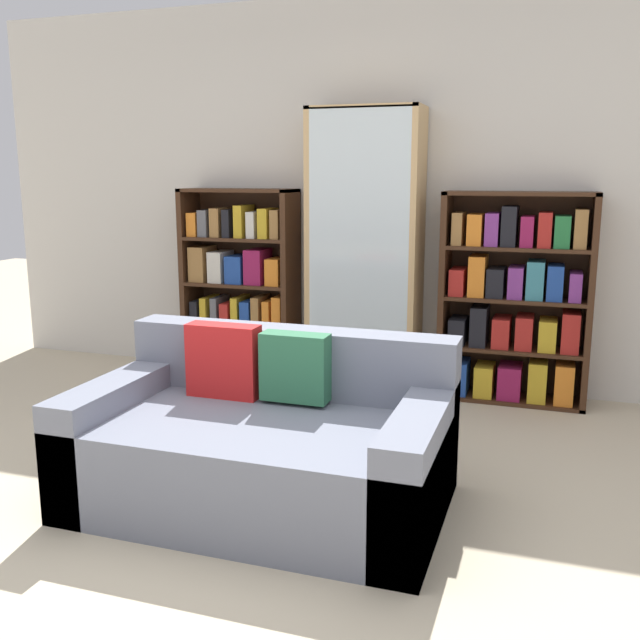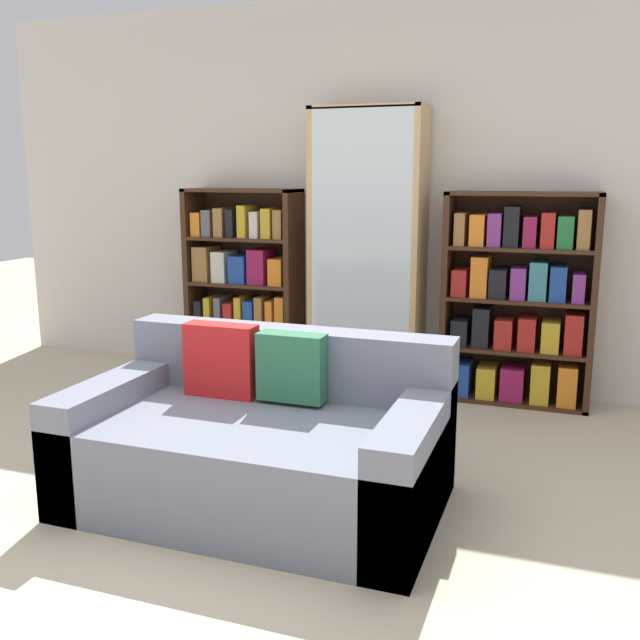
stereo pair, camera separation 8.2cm
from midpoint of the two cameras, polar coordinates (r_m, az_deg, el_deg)
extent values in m
plane|color=beige|center=(3.07, -9.65, -17.80)|extent=(16.00, 16.00, 0.00)
cube|color=beige|center=(5.14, 3.94, 9.95)|extent=(6.11, 0.06, 2.70)
cube|color=slate|center=(3.33, -5.46, -11.19)|extent=(1.65, 0.98, 0.42)
cube|color=slate|center=(3.55, -3.01, -3.25)|extent=(1.65, 0.20, 0.33)
cube|color=slate|center=(3.65, -16.09, -8.52)|extent=(0.20, 0.98, 0.54)
cube|color=slate|center=(3.10, 7.16, -11.79)|extent=(0.20, 0.98, 0.54)
cube|color=red|center=(3.52, -8.37, -3.23)|extent=(0.36, 0.12, 0.36)
cube|color=#2D6B47|center=(3.37, -2.71, -3.78)|extent=(0.32, 0.12, 0.32)
cube|color=#3D2314|center=(5.52, -10.65, 3.08)|extent=(0.04, 0.32, 1.39)
cube|color=#3D2314|center=(5.18, -2.78, 2.70)|extent=(0.04, 0.32, 1.39)
cube|color=#3D2314|center=(5.28, -7.03, 10.26)|extent=(0.85, 0.32, 0.02)
cube|color=#3D2314|center=(5.48, -6.67, -4.18)|extent=(0.85, 0.32, 0.02)
cube|color=#3D2314|center=(5.48, -6.16, 3.14)|extent=(0.85, 0.01, 1.39)
cube|color=#3D2314|center=(5.40, -6.76, -0.62)|extent=(0.77, 0.32, 0.02)
cube|color=#3D2314|center=(5.34, -6.84, 2.90)|extent=(0.77, 0.32, 0.02)
cube|color=#3D2314|center=(5.30, -6.93, 6.50)|extent=(0.77, 0.32, 0.02)
cube|color=#8E1947|center=(5.59, -9.87, -2.56)|extent=(0.07, 0.24, 0.24)
cube|color=#5B5B60|center=(5.55, -9.10, -2.81)|extent=(0.06, 0.24, 0.21)
cube|color=black|center=(5.51, -8.29, -2.65)|extent=(0.05, 0.24, 0.25)
cube|color=#AD231E|center=(5.48, -7.53, -2.95)|extent=(0.05, 0.24, 0.21)
cube|color=beige|center=(5.45, -6.72, -3.19)|extent=(0.06, 0.24, 0.18)
cube|color=#AD231E|center=(5.41, -5.98, -3.04)|extent=(0.07, 0.24, 0.22)
cube|color=black|center=(5.38, -5.12, -3.24)|extent=(0.05, 0.24, 0.20)
cube|color=beige|center=(5.34, -4.32, -3.24)|extent=(0.06, 0.24, 0.21)
cube|color=#1E4293|center=(5.31, -3.52, -3.28)|extent=(0.05, 0.24, 0.22)
cube|color=black|center=(5.52, -9.96, 0.67)|extent=(0.06, 0.24, 0.19)
cube|color=gold|center=(5.48, -9.23, 0.77)|extent=(0.05, 0.24, 0.22)
cube|color=#5B5B60|center=(5.44, -8.42, 0.74)|extent=(0.05, 0.24, 0.22)
cube|color=#AD231E|center=(5.40, -7.62, 0.50)|extent=(0.07, 0.24, 0.18)
cube|color=gold|center=(5.36, -6.83, 0.69)|extent=(0.05, 0.24, 0.23)
cube|color=#1E4293|center=(5.33, -6.01, 0.51)|extent=(0.07, 0.24, 0.21)
cube|color=olive|center=(5.29, -5.20, 0.64)|extent=(0.06, 0.24, 0.24)
cube|color=orange|center=(5.26, -4.36, 0.47)|extent=(0.05, 0.24, 0.22)
cube|color=orange|center=(5.23, -3.54, 0.60)|extent=(0.07, 0.24, 0.25)
cube|color=olive|center=(5.44, -9.79, 4.49)|extent=(0.12, 0.24, 0.26)
cube|color=beige|center=(5.38, -8.38, 4.28)|extent=(0.11, 0.24, 0.23)
cube|color=#1E4293|center=(5.31, -6.93, 4.09)|extent=(0.13, 0.24, 0.20)
cube|color=#8E1947|center=(5.25, -5.43, 4.30)|extent=(0.13, 0.24, 0.25)
cube|color=orange|center=(5.19, -3.89, 3.92)|extent=(0.10, 0.24, 0.19)
cube|color=orange|center=(5.43, -10.14, 7.57)|extent=(0.07, 0.24, 0.17)
cube|color=#5B5B60|center=(5.39, -9.31, 7.67)|extent=(0.07, 0.24, 0.19)
cube|color=olive|center=(5.34, -8.37, 7.75)|extent=(0.07, 0.24, 0.21)
cube|color=black|center=(5.30, -7.49, 7.70)|extent=(0.06, 0.24, 0.20)
cube|color=gold|center=(5.26, -6.54, 7.86)|extent=(0.06, 0.24, 0.23)
cube|color=beige|center=(5.22, -5.57, 7.62)|extent=(0.06, 0.24, 0.19)
cube|color=gold|center=(5.18, -4.62, 7.74)|extent=(0.07, 0.24, 0.21)
cube|color=olive|center=(5.15, -3.70, 7.68)|extent=(0.06, 0.24, 0.20)
cube|color=tan|center=(5.06, -0.86, 5.62)|extent=(0.04, 0.36, 1.94)
cube|color=tan|center=(4.87, 7.28, 5.29)|extent=(0.04, 0.36, 1.94)
cube|color=tan|center=(4.94, 3.26, 16.58)|extent=(0.77, 0.36, 0.02)
cube|color=tan|center=(5.14, 3.01, -5.19)|extent=(0.77, 0.36, 0.02)
cube|color=tan|center=(5.12, 3.65, 5.67)|extent=(0.77, 0.01, 1.94)
cube|color=silver|center=(4.78, 2.56, 5.26)|extent=(0.69, 0.01, 1.91)
cube|color=tan|center=(5.04, 3.06, -0.95)|extent=(0.69, 0.32, 0.02)
cube|color=tan|center=(4.97, 3.11, 3.31)|extent=(0.69, 0.32, 0.02)
cube|color=tan|center=(4.93, 3.15, 7.65)|extent=(0.69, 0.32, 0.02)
cube|color=tan|center=(4.92, 3.20, 12.05)|extent=(0.69, 0.32, 0.02)
cylinder|color=silver|center=(5.21, 0.49, -4.37)|extent=(0.01, 0.01, 0.08)
cone|color=silver|center=(5.19, 0.49, -3.46)|extent=(0.09, 0.09, 0.09)
cylinder|color=silver|center=(5.16, 2.19, -4.53)|extent=(0.01, 0.01, 0.08)
cone|color=silver|center=(5.14, 2.20, -3.62)|extent=(0.09, 0.09, 0.09)
cylinder|color=silver|center=(5.10, 3.87, -4.75)|extent=(0.01, 0.01, 0.08)
cone|color=silver|center=(5.08, 3.89, -3.83)|extent=(0.09, 0.09, 0.09)
cylinder|color=silver|center=(5.08, 5.70, -4.85)|extent=(0.01, 0.01, 0.08)
cone|color=silver|center=(5.06, 5.72, -3.92)|extent=(0.09, 0.09, 0.09)
cylinder|color=silver|center=(5.11, 0.18, -0.12)|extent=(0.01, 0.01, 0.09)
cone|color=silver|center=(5.10, 0.18, 0.92)|extent=(0.08, 0.08, 0.10)
cylinder|color=silver|center=(5.06, 1.25, -0.25)|extent=(0.01, 0.01, 0.09)
cone|color=silver|center=(5.04, 1.26, 0.80)|extent=(0.08, 0.08, 0.10)
cylinder|color=silver|center=(5.05, 2.49, -0.29)|extent=(0.01, 0.01, 0.09)
cone|color=silver|center=(5.03, 2.50, 0.77)|extent=(0.08, 0.08, 0.10)
cylinder|color=silver|center=(5.01, 3.64, -0.39)|extent=(0.01, 0.01, 0.09)
cone|color=silver|center=(4.99, 3.65, 0.67)|extent=(0.08, 0.08, 0.10)
cylinder|color=silver|center=(4.98, 4.83, -0.48)|extent=(0.01, 0.01, 0.09)
cone|color=silver|center=(4.96, 4.85, 0.59)|extent=(0.08, 0.08, 0.10)
cylinder|color=silver|center=(4.96, 6.04, -0.57)|extent=(0.01, 0.01, 0.09)
cone|color=silver|center=(4.94, 6.06, 0.51)|extent=(0.08, 0.08, 0.10)
cylinder|color=silver|center=(5.03, 0.12, 3.99)|extent=(0.01, 0.01, 0.07)
cone|color=silver|center=(5.02, 0.12, 4.93)|extent=(0.08, 0.08, 0.09)
cylinder|color=silver|center=(5.02, 1.34, 3.96)|extent=(0.01, 0.01, 0.07)
cone|color=silver|center=(5.01, 1.35, 4.90)|extent=(0.08, 0.08, 0.09)
cylinder|color=silver|center=(4.97, 2.48, 3.88)|extent=(0.01, 0.01, 0.07)
cone|color=silver|center=(4.96, 2.49, 4.83)|extent=(0.08, 0.08, 0.09)
cylinder|color=silver|center=(4.97, 3.76, 3.86)|extent=(0.01, 0.01, 0.07)
cone|color=silver|center=(4.96, 3.77, 4.81)|extent=(0.08, 0.08, 0.09)
cylinder|color=silver|center=(4.94, 4.96, 3.80)|extent=(0.01, 0.01, 0.07)
cone|color=silver|center=(4.93, 4.98, 4.75)|extent=(0.08, 0.08, 0.09)
cylinder|color=silver|center=(4.92, 6.19, 3.74)|extent=(0.01, 0.01, 0.07)
cone|color=silver|center=(4.90, 6.21, 4.70)|extent=(0.08, 0.08, 0.09)
cylinder|color=silver|center=(5.00, 0.14, 8.34)|extent=(0.01, 0.01, 0.08)
cone|color=silver|center=(5.00, 0.14, 9.39)|extent=(0.08, 0.08, 0.10)
cylinder|color=silver|center=(4.97, 1.34, 8.32)|extent=(0.01, 0.01, 0.08)
cone|color=silver|center=(4.97, 1.34, 9.37)|extent=(0.08, 0.08, 0.10)
cylinder|color=silver|center=(4.94, 2.55, 8.29)|extent=(0.01, 0.01, 0.08)
cone|color=silver|center=(4.94, 2.56, 9.35)|extent=(0.08, 0.08, 0.10)
cylinder|color=silver|center=(4.90, 3.74, 8.25)|extent=(0.01, 0.01, 0.08)
cone|color=silver|center=(4.90, 3.75, 9.32)|extent=(0.08, 0.08, 0.10)
cylinder|color=silver|center=(4.87, 4.97, 8.21)|extent=(0.01, 0.01, 0.08)
cone|color=silver|center=(4.87, 4.98, 9.28)|extent=(0.08, 0.08, 0.10)
cylinder|color=silver|center=(4.86, 6.24, 8.17)|extent=(0.01, 0.01, 0.08)
cone|color=silver|center=(4.85, 6.26, 9.25)|extent=(0.08, 0.08, 0.10)
cylinder|color=silver|center=(5.00, 0.48, 12.67)|extent=(0.01, 0.01, 0.08)
cone|color=silver|center=(5.00, 0.48, 13.71)|extent=(0.09, 0.09, 0.10)
cylinder|color=silver|center=(4.93, 2.25, 12.67)|extent=(0.01, 0.01, 0.08)
cone|color=silver|center=(4.94, 2.26, 13.73)|extent=(0.09, 0.09, 0.10)
cylinder|color=silver|center=(4.91, 4.18, 12.65)|extent=(0.01, 0.01, 0.08)
cone|color=silver|center=(4.92, 4.20, 13.71)|extent=(0.09, 0.09, 0.10)
cylinder|color=silver|center=(4.86, 6.02, 12.63)|extent=(0.01, 0.01, 0.08)
cone|color=silver|center=(4.86, 6.05, 13.70)|extent=(0.09, 0.09, 0.10)
cube|color=#3D2314|center=(4.89, 9.44, 2.00)|extent=(0.04, 0.32, 1.39)
cube|color=#3D2314|center=(4.84, 20.32, 1.31)|extent=(0.04, 0.32, 1.39)
cube|color=#3D2314|center=(4.77, 15.28, 9.74)|extent=(0.97, 0.32, 0.02)
cube|color=#3D2314|center=(5.00, 14.45, -6.05)|extent=(0.97, 0.32, 0.02)
cube|color=#3D2314|center=(4.99, 14.98, 1.95)|extent=(0.97, 0.01, 1.39)
cube|color=#3D2314|center=(4.91, 14.65, -2.19)|extent=(0.89, 0.32, 0.02)
cube|color=#3D2314|center=(4.84, 14.85, 1.66)|extent=(0.89, 0.32, 0.02)
cube|color=#3D2314|center=(4.80, 15.06, 5.60)|extent=(0.89, 0.32, 0.02)
cube|color=#1E4293|center=(4.99, 10.55, -4.43)|extent=(0.13, 0.24, 0.22)
cube|color=gold|center=(4.97, 12.56, -4.66)|extent=(0.12, 0.24, 0.21)
cube|color=#8E1947|center=(4.96, 14.48, -4.73)|extent=(0.15, 0.24, 0.22)
cube|color=gold|center=(4.94, 16.56, -4.62)|extent=(0.12, 0.24, 0.27)
cube|color=orange|center=(4.94, 18.49, -4.76)|extent=(0.12, 0.24, 0.26)
cube|color=black|center=(4.91, 10.53, -0.81)|extent=(0.11, 0.24, 0.17)
cube|color=black|center=(4.88, 12.17, -0.40)|extent=(0.11, 0.24, 0.26)
cube|color=#AD231E|center=(4.88, 13.85, -0.90)|extent=(0.11, 0.24, 0.20)
cube|color=#AD231E|center=(4.87, 15.58, -0.90)|extent=(0.11, 0.24, 0.22)
cube|color=gold|center=(4.86, 17.29, -1.10)|extent=(0.11, 0.24, 0.20)
cube|color=#AD231E|center=(4.86, 18.95, -0.87)|extent=(0.11, 0.24, 0.26)
cube|color=#AD231E|center=(4.85, 10.53, 3.07)|extent=(0.10, 0.24, 0.17)
cube|color=orange|center=(4.83, 12.05, 3.51)|extent=(0.11, 0.24, 0.27)
cube|color=black|center=(4.82, 13.44, 2.98)|extent=(0.11, 0.24, 0.19)
cube|color=#7A3384|center=(4.81, 14.95, 2.97)|extent=(0.09, 0.24, 0.20)
cube|color=teal|center=(4.80, 16.40, 3.13)|extent=(0.11, 0.24, 0.25)
cube|color=#1E4293|center=(4.80, 17.84, 2.91)|extent=(0.10, 0.24, 0.22)
cube|color=#7A3384|center=(4.81, 19.29, 2.57)|extent=(0.08, 0.24, 0.18)
cube|color=olive|center=(4.81, 10.57, 7.23)|extent=(0.07, 0.24, 0.21)
cube|color=orange|center=(4.80, 11.89, 7.11)|extent=(0.09, 0.24, 0.20)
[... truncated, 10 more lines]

